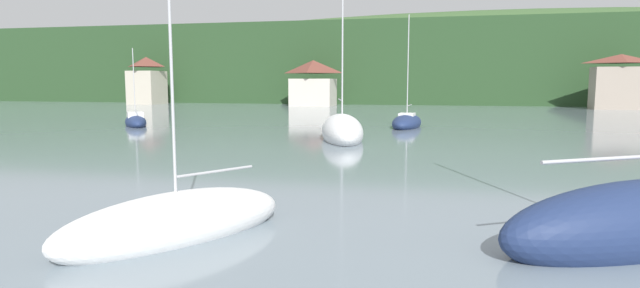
% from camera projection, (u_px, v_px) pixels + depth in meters
% --- Properties ---
extents(wooded_hillside, '(352.00, 58.30, 29.30)m').
position_uv_depth(wooded_hillside, '(465.00, 72.00, 110.52)').
color(wooded_hillside, '#264223').
rests_on(wooded_hillside, ground_plane).
extents(shore_building_west, '(4.82, 5.51, 7.74)m').
position_uv_depth(shore_building_west, '(147.00, 81.00, 84.76)').
color(shore_building_west, '#BCB29E').
rests_on(shore_building_west, ground_plane).
extents(shore_building_westcentral, '(6.65, 5.93, 6.96)m').
position_uv_depth(shore_building_westcentral, '(313.00, 83.00, 78.85)').
color(shore_building_westcentral, beige).
rests_on(shore_building_westcentral, ground_plane).
extents(shore_building_central, '(7.04, 3.55, 7.33)m').
position_uv_depth(shore_building_central, '(620.00, 83.00, 68.51)').
color(shore_building_central, gray).
rests_on(shore_building_central, ground_plane).
extents(sailboat_far_0, '(2.81, 6.81, 9.43)m').
position_uv_depth(sailboat_far_0, '(407.00, 123.00, 42.05)').
color(sailboat_far_0, navy).
rests_on(sailboat_far_0, ground_plane).
extents(sailboat_mid_7, '(4.72, 5.90, 7.04)m').
position_uv_depth(sailboat_mid_7, '(177.00, 223.00, 12.17)').
color(sailboat_mid_7, white).
rests_on(sailboat_mid_7, ground_plane).
extents(sailboat_far_9, '(4.78, 5.70, 6.82)m').
position_uv_depth(sailboat_far_9, '(136.00, 122.00, 43.38)').
color(sailboat_far_9, navy).
rests_on(sailboat_far_9, ground_plane).
extents(sailboat_far_11, '(4.61, 8.85, 13.00)m').
position_uv_depth(sailboat_far_11, '(342.00, 131.00, 33.01)').
color(sailboat_far_11, white).
rests_on(sailboat_far_11, ground_plane).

